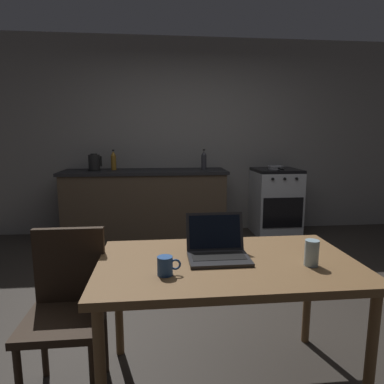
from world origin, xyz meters
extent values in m
plane|color=#2D2823|center=(0.00, 0.00, 0.00)|extent=(12.00, 12.00, 0.00)
cube|color=gray|center=(0.30, 2.32, 1.35)|extent=(6.40, 0.10, 2.70)
cube|color=#4C3D2D|center=(-0.62, 1.97, 0.44)|extent=(2.10, 0.60, 0.88)
cube|color=black|center=(-0.62, 1.97, 0.90)|extent=(2.16, 0.64, 0.04)
cube|color=#B7BABF|center=(1.18, 1.97, 0.44)|extent=(0.60, 0.60, 0.88)
cube|color=black|center=(1.18, 1.97, 0.90)|extent=(0.60, 0.60, 0.04)
cube|color=black|center=(1.18, 1.66, 0.37)|extent=(0.54, 0.01, 0.40)
cylinder|color=black|center=(1.02, 1.65, 0.82)|extent=(0.04, 0.02, 0.04)
cylinder|color=black|center=(1.18, 1.65, 0.82)|extent=(0.04, 0.02, 0.04)
cylinder|color=black|center=(1.34, 1.65, 0.82)|extent=(0.04, 0.02, 0.04)
cube|color=brown|center=(-0.09, -0.83, 0.70)|extent=(1.35, 0.78, 0.04)
cylinder|color=brown|center=(-0.70, -1.16, 0.34)|extent=(0.05, 0.05, 0.68)
cylinder|color=brown|center=(0.52, -1.16, 0.34)|extent=(0.05, 0.05, 0.68)
cylinder|color=brown|center=(-0.70, -0.50, 0.34)|extent=(0.05, 0.05, 0.68)
cylinder|color=brown|center=(0.52, -0.50, 0.34)|extent=(0.05, 0.05, 0.68)
cube|color=#2D2116|center=(-0.94, -0.83, 0.43)|extent=(0.40, 0.40, 0.04)
cube|color=#2D2116|center=(-0.94, -0.65, 0.66)|extent=(0.38, 0.04, 0.42)
cylinder|color=#2D2116|center=(-0.77, -1.00, 0.21)|extent=(0.04, 0.04, 0.41)
cylinder|color=#2D2116|center=(-1.11, -0.66, 0.21)|extent=(0.04, 0.04, 0.41)
cylinder|color=#2D2116|center=(-0.77, -0.66, 0.21)|extent=(0.04, 0.04, 0.41)
cube|color=#232326|center=(-0.14, -0.83, 0.73)|extent=(0.32, 0.22, 0.02)
cube|color=black|center=(-0.14, -0.81, 0.74)|extent=(0.28, 0.12, 0.00)
cube|color=#232326|center=(-0.14, -0.69, 0.84)|extent=(0.32, 0.07, 0.20)
cube|color=black|center=(-0.14, -0.69, 0.84)|extent=(0.29, 0.05, 0.18)
cylinder|color=black|center=(-1.27, 1.97, 0.93)|extent=(0.15, 0.15, 0.02)
cylinder|color=black|center=(-1.27, 1.97, 1.03)|extent=(0.15, 0.15, 0.19)
cylinder|color=black|center=(-1.27, 1.97, 1.14)|extent=(0.09, 0.09, 0.02)
cube|color=black|center=(-1.19, 1.97, 1.04)|extent=(0.02, 0.02, 0.13)
cylinder|color=#2D2D33|center=(0.16, 1.92, 1.02)|extent=(0.07, 0.07, 0.20)
cone|color=#2D2D33|center=(0.16, 1.92, 1.15)|extent=(0.07, 0.07, 0.06)
cylinder|color=black|center=(0.16, 1.92, 1.19)|extent=(0.03, 0.03, 0.02)
cylinder|color=gray|center=(1.16, 1.95, 0.93)|extent=(0.21, 0.21, 0.01)
torus|color=gray|center=(1.16, 1.95, 0.96)|extent=(0.22, 0.22, 0.02)
cylinder|color=black|center=(1.16, 1.76, 0.94)|extent=(0.02, 0.18, 0.02)
cylinder|color=#264C8C|center=(-0.42, -0.98, 0.77)|extent=(0.07, 0.07, 0.09)
torus|color=#264C8C|center=(-0.37, -0.98, 0.77)|extent=(0.05, 0.01, 0.05)
cylinder|color=#99B7C6|center=(0.31, -0.94, 0.79)|extent=(0.07, 0.07, 0.13)
cylinder|color=#8C601E|center=(-1.04, 2.05, 1.02)|extent=(0.07, 0.07, 0.19)
cone|color=#8C601E|center=(-1.04, 2.05, 1.14)|extent=(0.07, 0.07, 0.06)
cylinder|color=black|center=(-1.04, 2.05, 1.18)|extent=(0.03, 0.03, 0.02)
camera|label=1|loc=(-0.44, -2.46, 1.37)|focal=31.07mm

